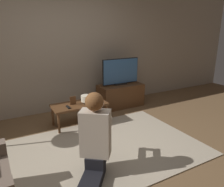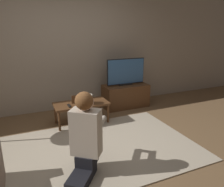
{
  "view_description": "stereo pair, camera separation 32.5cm",
  "coord_description": "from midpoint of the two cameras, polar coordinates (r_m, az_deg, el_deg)",
  "views": [
    {
      "loc": [
        -1.21,
        -2.52,
        1.7
      ],
      "look_at": [
        0.48,
        0.52,
        0.66
      ],
      "focal_mm": 35.0,
      "sensor_mm": 36.0,
      "label": 1
    },
    {
      "loc": [
        -0.92,
        -2.67,
        1.7
      ],
      "look_at": [
        0.48,
        0.52,
        0.66
      ],
      "focal_mm": 35.0,
      "sensor_mm": 36.0,
      "label": 2
    }
  ],
  "objects": [
    {
      "name": "coffee_table",
      "position": [
        4.0,
        -10.78,
        -3.27
      ],
      "size": [
        0.97,
        0.47,
        0.4
      ],
      "color": "brown",
      "rests_on": "ground_plane"
    },
    {
      "name": "rug",
      "position": [
        3.28,
        -5.95,
        -14.51
      ],
      "size": [
        2.91,
        1.89,
        0.02
      ],
      "color": "#BCAD93",
      "rests_on": "ground_plane"
    },
    {
      "name": "wall_back",
      "position": [
        4.67,
        -16.05,
        11.14
      ],
      "size": [
        10.0,
        0.06,
        2.6
      ],
      "color": "tan",
      "rests_on": "ground_plane"
    },
    {
      "name": "picture_frame",
      "position": [
        3.95,
        -12.51,
        -1.82
      ],
      "size": [
        0.11,
        0.01,
        0.15
      ],
      "color": "brown",
      "rests_on": "coffee_table"
    },
    {
      "name": "tv",
      "position": [
        4.77,
        0.32,
        5.74
      ],
      "size": [
        0.88,
        0.08,
        0.58
      ],
      "color": "black",
      "rests_on": "tv_stand"
    },
    {
      "name": "table_lamp",
      "position": [
        3.9,
        -9.16,
        -1.46
      ],
      "size": [
        0.18,
        0.18,
        0.17
      ],
      "color": "#4C3823",
      "rests_on": "coffee_table"
    },
    {
      "name": "remote",
      "position": [
        3.83,
        -13.78,
        -3.54
      ],
      "size": [
        0.04,
        0.15,
        0.02
      ],
      "color": "black",
      "rests_on": "coffee_table"
    },
    {
      "name": "person_kneeling",
      "position": [
        2.56,
        -8.13,
        -10.8
      ],
      "size": [
        0.69,
        0.79,
        1.02
      ],
      "rotation": [
        0.0,
        0.0,
        2.48
      ],
      "color": "black",
      "rests_on": "rug"
    },
    {
      "name": "tv_stand",
      "position": [
        4.9,
        0.32,
        -0.53
      ],
      "size": [
        0.99,
        0.48,
        0.5
      ],
      "color": "brown",
      "rests_on": "ground_plane"
    },
    {
      "name": "ground_plane",
      "position": [
        3.28,
        -5.95,
        -14.63
      ],
      "size": [
        10.0,
        10.0,
        0.0
      ],
      "primitive_type": "plane",
      "color": "brown"
    }
  ]
}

